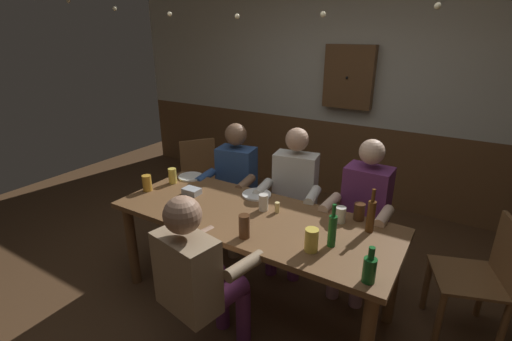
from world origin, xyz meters
TOP-DOWN VIEW (x-y plane):
  - ground_plane at (0.00, 0.00)m, footprint 7.75×7.75m
  - back_wall_upper at (0.00, 2.28)m, footprint 6.45×0.12m
  - back_wall_wainscot at (0.00, 2.28)m, footprint 6.45×0.12m
  - dining_table at (0.00, -0.02)m, footprint 2.09×0.82m
  - person_0 at (-0.62, 0.62)m, footprint 0.53×0.57m
  - person_1 at (0.01, 0.62)m, footprint 0.55×0.55m
  - person_2 at (0.63, 0.62)m, footprint 0.49×0.53m
  - person_3 at (0.01, -0.66)m, footprint 0.56×0.57m
  - chair_empty_near_right at (1.49, 0.50)m, footprint 0.56×0.56m
  - chair_empty_far_end at (-1.24, 0.88)m, footprint 0.61×0.61m
  - table_candle at (0.13, 0.11)m, footprint 0.04×0.04m
  - condiment_caddy at (-0.62, 0.03)m, footprint 0.14×0.10m
  - plate_0 at (-0.87, 0.30)m, footprint 0.22×0.22m
  - plate_1 at (-0.15, 0.29)m, footprint 0.24×0.24m
  - bottle_0 at (0.92, -0.33)m, footprint 0.07×0.07m
  - bottle_1 at (0.63, -0.11)m, footprint 0.05×0.05m
  - bottle_2 at (0.78, 0.19)m, footprint 0.05×0.05m
  - pint_glass_0 at (0.55, -0.22)m, footprint 0.08×0.08m
  - pint_glass_1 at (0.68, 0.32)m, footprint 0.08×0.08m
  - pint_glass_2 at (-0.91, 0.12)m, footprint 0.07×0.07m
  - pint_glass_3 at (0.03, 0.09)m, footprint 0.07×0.07m
  - pint_glass_4 at (-0.98, -0.11)m, footprint 0.08×0.08m
  - pint_glass_5 at (0.12, -0.31)m, footprint 0.07×0.07m
  - pint_glass_6 at (0.57, 0.21)m, footprint 0.07×0.07m
  - wall_dart_cabinet at (-0.07, 2.15)m, footprint 0.56×0.15m
  - string_lights at (-0.00, 0.30)m, footprint 4.55×0.04m

SIDE VIEW (x-z plane):
  - ground_plane at x=0.00m, z-range 0.00..0.00m
  - chair_empty_near_right at x=1.49m, z-range 0.04..0.92m
  - chair_empty_far_end at x=-1.24m, z-range 0.04..0.92m
  - back_wall_wainscot at x=0.00m, z-range 0.00..0.96m
  - person_3 at x=0.01m, z-range 0.06..1.25m
  - dining_table at x=0.00m, z-range 0.28..1.03m
  - person_0 at x=-0.62m, z-range 0.06..1.27m
  - person_2 at x=0.63m, z-range 0.06..1.30m
  - person_1 at x=0.01m, z-range 0.06..1.31m
  - plate_0 at x=-0.87m, z-range 0.76..0.77m
  - plate_1 at x=-0.15m, z-range 0.76..0.77m
  - condiment_caddy at x=-0.62m, z-range 0.76..0.81m
  - table_candle at x=0.13m, z-range 0.76..0.84m
  - pint_glass_6 at x=0.57m, z-range 0.76..0.87m
  - pint_glass_1 at x=0.68m, z-range 0.76..0.88m
  - pint_glass_3 at x=0.03m, z-range 0.76..0.88m
  - pint_glass_4 at x=-0.98m, z-range 0.76..0.89m
  - pint_glass_2 at x=-0.91m, z-range 0.76..0.89m
  - pint_glass_0 at x=0.55m, z-range 0.76..0.90m
  - pint_glass_5 at x=0.12m, z-range 0.76..0.91m
  - bottle_0 at x=0.92m, z-range 0.73..0.94m
  - bottle_1 at x=0.63m, z-range 0.73..1.01m
  - bottle_2 at x=0.78m, z-range 0.72..1.03m
  - wall_dart_cabinet at x=-0.07m, z-range 1.17..1.87m
  - back_wall_upper at x=0.00m, z-range 0.96..2.47m
  - string_lights at x=0.00m, z-range 2.07..2.27m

